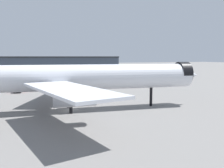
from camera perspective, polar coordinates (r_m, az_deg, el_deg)
name	(u,v)px	position (r m, az deg, el deg)	size (l,w,h in m)	color
ground	(70,110)	(64.79, -9.68, -5.92)	(900.00, 900.00, 0.00)	slate
airliner_near_gate	(79,78)	(63.04, -7.58, 1.40)	(68.53, 62.19, 18.82)	silver
terminal_building	(10,64)	(240.60, -22.50, 4.32)	(210.59, 39.62, 26.95)	#3D4756
service_truck_front	(18,88)	(100.69, -20.94, -0.96)	(3.09, 5.72, 3.00)	black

